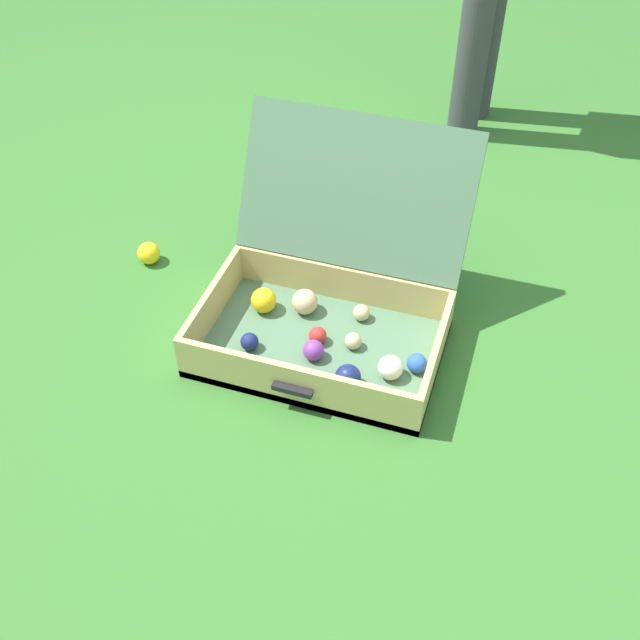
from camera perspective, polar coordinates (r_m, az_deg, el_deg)
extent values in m
plane|color=#336B28|center=(2.24, -0.26, -0.95)|extent=(16.00, 16.00, 0.00)
cube|color=#4C7051|center=(2.18, 0.00, -2.05)|extent=(0.68, 0.44, 0.03)
cube|color=tan|center=(2.23, -8.07, 0.92)|extent=(0.02, 0.44, 0.14)
cube|color=tan|center=(2.09, 8.64, -2.91)|extent=(0.02, 0.44, 0.14)
cube|color=tan|center=(2.00, -1.88, -4.96)|extent=(0.64, 0.02, 0.14)
cube|color=tan|center=(2.28, 1.65, 2.58)|extent=(0.64, 0.02, 0.14)
cube|color=#4C7051|center=(2.21, 2.66, 9.60)|extent=(0.68, 0.23, 0.39)
cube|color=black|center=(1.98, -2.09, -5.27)|extent=(0.11, 0.02, 0.02)
sphere|color=white|center=(2.07, 5.30, -3.57)|extent=(0.07, 0.07, 0.07)
sphere|color=orange|center=(2.04, 0.19, -4.52)|extent=(0.05, 0.05, 0.05)
sphere|color=#D1B784|center=(2.15, 2.50, -1.58)|extent=(0.05, 0.05, 0.05)
sphere|color=#D1B784|center=(2.24, -1.14, 1.38)|extent=(0.08, 0.08, 0.08)
sphere|color=yellow|center=(2.25, -4.24, 1.48)|extent=(0.08, 0.08, 0.08)
sphere|color=red|center=(2.16, -0.18, -1.16)|extent=(0.05, 0.05, 0.05)
sphere|color=navy|center=(2.15, -5.31, -1.63)|extent=(0.05, 0.05, 0.05)
sphere|color=navy|center=(2.03, 2.11, -4.32)|extent=(0.07, 0.07, 0.07)
sphere|color=#D1B784|center=(2.23, 3.12, 0.56)|extent=(0.05, 0.05, 0.05)
sphere|color=purple|center=(2.11, -0.49, -2.28)|extent=(0.06, 0.06, 0.06)
sphere|color=blue|center=(2.10, 7.26, -3.22)|extent=(0.06, 0.06, 0.06)
sphere|color=yellow|center=(2.52, -12.70, 4.91)|extent=(0.07, 0.07, 0.07)
cylinder|color=#3D3D42|center=(3.18, 12.69, 22.19)|extent=(0.12, 0.12, 0.91)
cylinder|color=#3D3D42|center=(3.02, 11.70, 21.15)|extent=(0.12, 0.12, 0.91)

